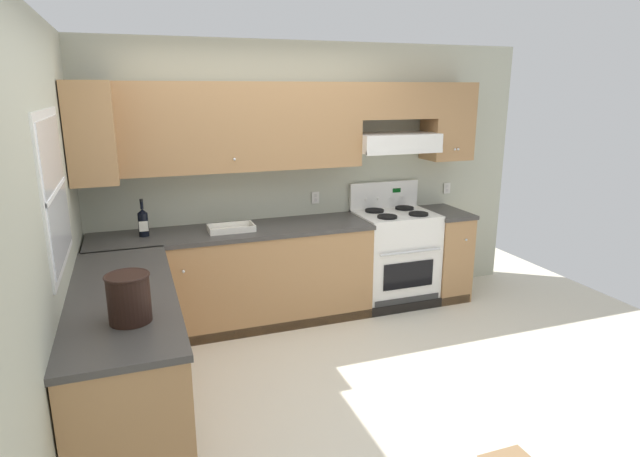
{
  "coord_description": "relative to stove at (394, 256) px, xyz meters",
  "views": [
    {
      "loc": [
        -1.13,
        -3.26,
        2.12
      ],
      "look_at": [
        0.31,
        0.7,
        1.0
      ],
      "focal_mm": 29.61,
      "sensor_mm": 36.0,
      "label": 1
    }
  ],
  "objects": [
    {
      "name": "bucket",
      "position": [
        -2.51,
        -1.71,
        0.57
      ],
      "size": [
        0.24,
        0.24,
        0.27
      ],
      "color": "black",
      "rests_on": "counter_left_run"
    },
    {
      "name": "counter_left_run",
      "position": [
        -2.55,
        -1.26,
        -0.03
      ],
      "size": [
        0.63,
        1.91,
        0.91
      ],
      "color": "#A87A4C",
      "rests_on": "ground_plane"
    },
    {
      "name": "bowl",
      "position": [
        -1.65,
        -0.04,
        0.45
      ],
      "size": [
        0.4,
        0.22,
        0.06
      ],
      "color": "white",
      "rests_on": "counter_back_run"
    },
    {
      "name": "ground_plane",
      "position": [
        -1.31,
        -1.25,
        -0.48
      ],
      "size": [
        7.04,
        7.04,
        0.0
      ],
      "primitive_type": "plane",
      "color": "beige"
    },
    {
      "name": "stove",
      "position": [
        0.0,
        0.0,
        0.0
      ],
      "size": [
        0.76,
        0.62,
        1.2
      ],
      "color": "white",
      "rests_on": "ground_plane"
    },
    {
      "name": "counter_back_run",
      "position": [
        -1.34,
        -0.01,
        -0.03
      ],
      "size": [
        3.6,
        0.65,
        0.91
      ],
      "color": "#A87A4C",
      "rests_on": "ground_plane"
    },
    {
      "name": "wine_bottle",
      "position": [
        -2.37,
        0.04,
        0.56
      ],
      "size": [
        0.08,
        0.09,
        0.32
      ],
      "color": "black",
      "rests_on": "counter_back_run"
    },
    {
      "name": "wall_back",
      "position": [
        -0.92,
        0.27,
        1.0
      ],
      "size": [
        4.68,
        0.57,
        2.55
      ],
      "color": "#B7BAA3",
      "rests_on": "ground_plane"
    },
    {
      "name": "wall_left",
      "position": [
        -2.9,
        -1.03,
        0.87
      ],
      "size": [
        0.47,
        4.0,
        2.55
      ],
      "color": "#B7BAA3",
      "rests_on": "ground_plane"
    }
  ]
}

